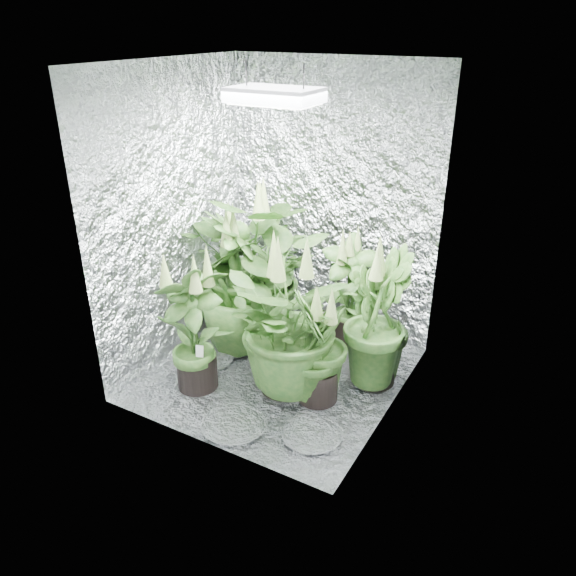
# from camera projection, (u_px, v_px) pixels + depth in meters

# --- Properties ---
(ground) EXTENTS (1.60, 1.60, 0.00)m
(ground) POSITION_uv_depth(u_px,v_px,m) (277.00, 374.00, 3.86)
(ground) COLOR silver
(ground) RESTS_ON ground
(walls) EXTENTS (1.62, 1.62, 2.00)m
(walls) POSITION_uv_depth(u_px,v_px,m) (276.00, 237.00, 3.43)
(walls) COLOR silver
(walls) RESTS_ON ground
(ceiling) EXTENTS (1.60, 1.60, 0.01)m
(ceiling) POSITION_uv_depth(u_px,v_px,m) (274.00, 61.00, 2.99)
(ceiling) COLOR silver
(ceiling) RESTS_ON walls
(grow_lamp) EXTENTS (0.50, 0.30, 0.22)m
(grow_lamp) POSITION_uv_depth(u_px,v_px,m) (274.00, 96.00, 3.07)
(grow_lamp) COLOR gray
(grow_lamp) RESTS_ON ceiling
(plant_a) EXTENTS (1.04, 1.04, 1.22)m
(plant_a) POSITION_uv_depth(u_px,v_px,m) (256.00, 263.00, 4.14)
(plant_a) COLOR black
(plant_a) RESTS_ON ground
(plant_b) EXTENTS (0.56, 0.56, 0.90)m
(plant_b) POSITION_uv_depth(u_px,v_px,m) (350.00, 294.00, 4.07)
(plant_b) COLOR black
(plant_b) RESTS_ON ground
(plant_c) EXTENTS (0.55, 0.55, 1.01)m
(plant_c) POSITION_uv_depth(u_px,v_px,m) (377.00, 321.00, 3.60)
(plant_c) COLOR black
(plant_c) RESTS_ON ground
(plant_d) EXTENTS (0.79, 0.79, 1.10)m
(plant_d) POSITION_uv_depth(u_px,v_px,m) (237.00, 285.00, 3.96)
(plant_d) COLOR black
(plant_d) RESTS_ON ground
(plant_e) EXTENTS (0.99, 0.99, 1.06)m
(plant_e) POSITION_uv_depth(u_px,v_px,m) (283.00, 322.00, 3.49)
(plant_e) COLOR black
(plant_e) RESTS_ON ground
(plant_f) EXTENTS (0.65, 0.65, 0.97)m
(plant_f) POSITION_uv_depth(u_px,v_px,m) (194.00, 327.00, 3.55)
(plant_f) COLOR black
(plant_f) RESTS_ON ground
(plant_g) EXTENTS (0.47, 0.47, 0.84)m
(plant_g) POSITION_uv_depth(u_px,v_px,m) (319.00, 348.00, 3.45)
(plant_g) COLOR black
(plant_g) RESTS_ON ground
(circulation_fan) EXTENTS (0.15, 0.34, 0.39)m
(circulation_fan) POSITION_uv_depth(u_px,v_px,m) (378.00, 351.00, 3.82)
(circulation_fan) COLOR black
(circulation_fan) RESTS_ON ground
(plant_label) EXTENTS (0.05, 0.04, 0.08)m
(plant_label) POSITION_uv_depth(u_px,v_px,m) (200.00, 351.00, 3.56)
(plant_label) COLOR white
(plant_label) RESTS_ON plant_f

